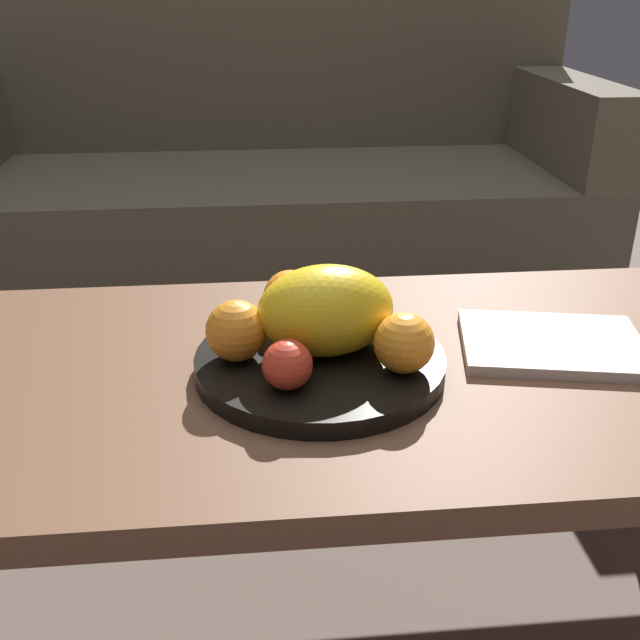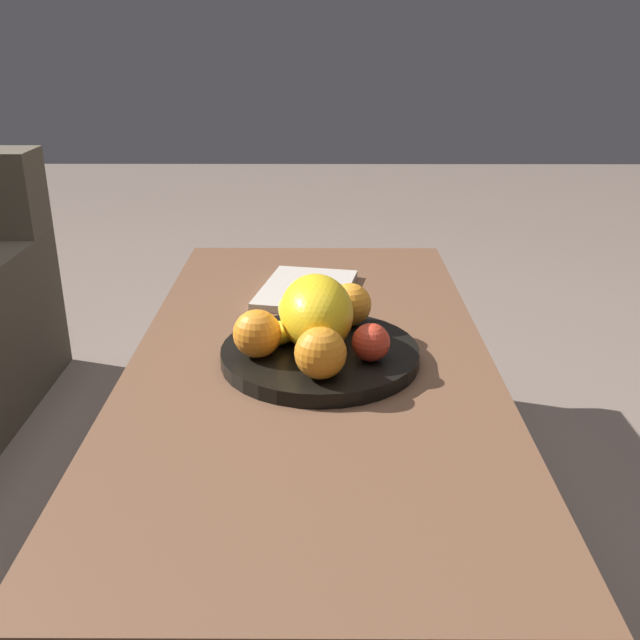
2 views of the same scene
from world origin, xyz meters
name	(u,v)px [view 2 (image 2 of 2)]	position (x,y,z in m)	size (l,w,h in m)	color
ground_plane	(313,534)	(0.00, 0.00, 0.00)	(8.00, 8.00, 0.00)	#726157
coffee_table	(312,373)	(0.00, 0.00, 0.35)	(1.26, 0.61, 0.39)	brown
fruit_bowl	(320,354)	(-0.04, -0.01, 0.40)	(0.33, 0.33, 0.03)	black
melon_large_front	(317,312)	(-0.03, -0.01, 0.47)	(0.18, 0.12, 0.12)	yellow
orange_front	(321,353)	(-0.14, -0.02, 0.45)	(0.08, 0.08, 0.08)	orange
orange_left	(350,305)	(0.07, -0.07, 0.45)	(0.08, 0.08, 0.08)	orange
orange_right	(257,334)	(-0.07, 0.09, 0.45)	(0.08, 0.08, 0.08)	orange
apple_front	(371,342)	(-0.08, -0.10, 0.44)	(0.06, 0.06, 0.06)	red
banana_bunch	(290,326)	(0.00, 0.04, 0.44)	(0.15, 0.15, 0.06)	yellow
magazine	(306,290)	(0.30, 0.02, 0.40)	(0.25, 0.18, 0.02)	beige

